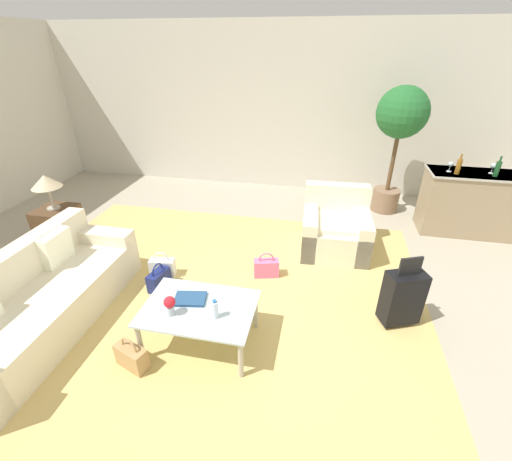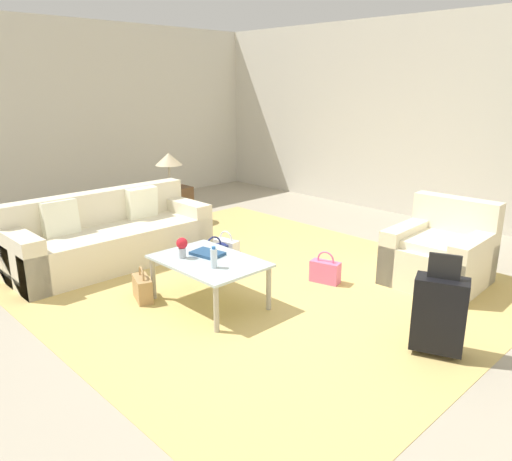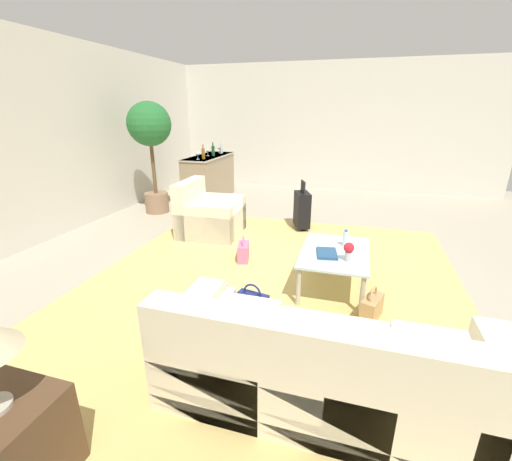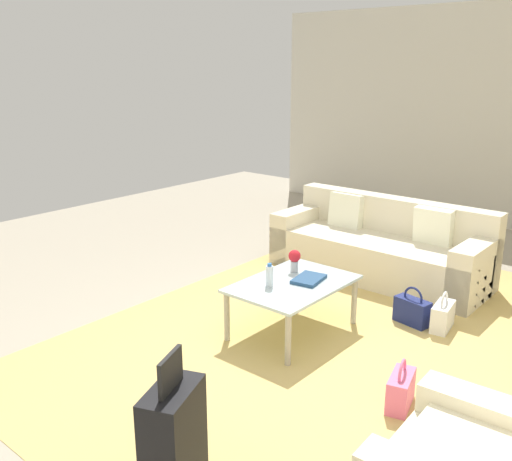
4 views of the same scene
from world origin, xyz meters
name	(u,v)px [view 2 (image 2 of 4)]	position (x,y,z in m)	size (l,w,h in m)	color
ground_plane	(274,301)	(0.00, 0.00, 0.00)	(12.00, 12.00, 0.00)	#A89E89
wall_back	(468,122)	(0.00, 4.06, 1.55)	(10.24, 0.12, 3.10)	beige
wall_left	(49,118)	(-5.06, 0.00, 1.55)	(0.12, 8.00, 3.10)	beige
area_rug	(248,279)	(-0.60, 0.20, 0.00)	(5.20, 4.40, 0.01)	tan
couch	(109,238)	(-2.19, -0.60, 0.30)	(0.88, 2.36, 0.84)	beige
armchair	(441,255)	(0.90, 1.67, 0.30)	(0.97, 0.99, 0.89)	beige
coffee_table	(209,265)	(-0.40, -0.50, 0.41)	(1.08, 0.75, 0.46)	silver
water_bottle	(214,258)	(-0.20, -0.60, 0.56)	(0.06, 0.06, 0.20)	silver
coffee_table_book	(207,253)	(-0.52, -0.42, 0.48)	(0.31, 0.21, 0.03)	navy
flower_vase	(182,246)	(-0.62, -0.65, 0.59)	(0.11, 0.11, 0.21)	#B2B7BC
side_table	(171,204)	(-3.20, 1.00, 0.28)	(0.52, 0.52, 0.56)	#513823
table_lamp	(169,160)	(-3.20, 1.00, 0.97)	(0.41, 0.41, 0.52)	#ADA899
suitcase_black	(439,313)	(1.60, 0.20, 0.36)	(0.45, 0.35, 0.85)	black
handbag_navy	(214,255)	(-1.22, 0.23, 0.13)	(0.20, 0.34, 0.36)	navy
handbag_tan	(142,288)	(-0.94, -0.92, 0.13)	(0.35, 0.24, 0.36)	tan
handbag_white	(226,249)	(-1.29, 0.49, 0.13)	(0.34, 0.19, 0.36)	white
handbag_pink	(325,271)	(0.04, 0.75, 0.13)	(0.34, 0.22, 0.36)	pink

